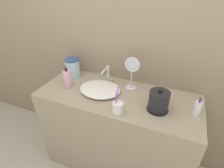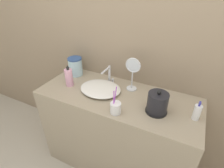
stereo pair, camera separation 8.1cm
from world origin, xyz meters
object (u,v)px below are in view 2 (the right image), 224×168
object	(u,v)px
electric_kettle	(157,104)
water_pitcher	(75,66)
lotion_bottle	(197,112)
shampoo_bottle	(69,77)
toothbrush_cup	(116,108)
vanity_mirror	(133,72)
faucet	(109,74)

from	to	relation	value
electric_kettle	water_pitcher	distance (m)	0.92
lotion_bottle	water_pitcher	bearing A→B (deg)	171.64
lotion_bottle	shampoo_bottle	world-z (taller)	shampoo_bottle
toothbrush_cup	vanity_mirror	distance (m)	0.38
faucet	electric_kettle	bearing A→B (deg)	-22.79
lotion_bottle	faucet	bearing A→B (deg)	167.71
faucet	toothbrush_cup	size ratio (longest dim) A/B	0.77
vanity_mirror	lotion_bottle	bearing A→B (deg)	-16.87
vanity_mirror	water_pitcher	bearing A→B (deg)	179.57
toothbrush_cup	shampoo_bottle	xyz separation A→B (m)	(-0.55, 0.16, 0.04)
shampoo_bottle	water_pitcher	world-z (taller)	shampoo_bottle
lotion_bottle	shampoo_bottle	xyz separation A→B (m)	(-1.09, -0.03, 0.02)
lotion_bottle	electric_kettle	bearing A→B (deg)	-170.69
shampoo_bottle	water_pitcher	distance (m)	0.21
lotion_bottle	vanity_mirror	bearing A→B (deg)	163.13
faucet	electric_kettle	xyz separation A→B (m)	(0.51, -0.21, -0.02)
electric_kettle	toothbrush_cup	xyz separation A→B (m)	(-0.27, -0.15, -0.03)
faucet	water_pitcher	bearing A→B (deg)	179.84
lotion_bottle	shampoo_bottle	size ratio (longest dim) A/B	0.75
electric_kettle	shampoo_bottle	distance (m)	0.82
toothbrush_cup	lotion_bottle	size ratio (longest dim) A/B	1.42
faucet	electric_kettle	world-z (taller)	electric_kettle
shampoo_bottle	faucet	bearing A→B (deg)	32.64
toothbrush_cup	shampoo_bottle	size ratio (longest dim) A/B	1.06
faucet	vanity_mirror	bearing A→B (deg)	-0.88
faucet	shampoo_bottle	bearing A→B (deg)	-147.36
vanity_mirror	electric_kettle	bearing A→B (deg)	-37.12
shampoo_bottle	vanity_mirror	size ratio (longest dim) A/B	0.68
toothbrush_cup	lotion_bottle	world-z (taller)	toothbrush_cup
shampoo_bottle	vanity_mirror	xyz separation A→B (m)	(0.54, 0.19, 0.09)
faucet	water_pitcher	distance (m)	0.38
water_pitcher	faucet	bearing A→B (deg)	-0.16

